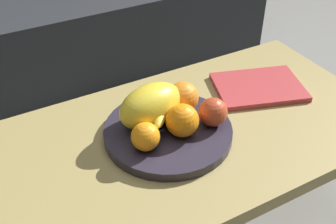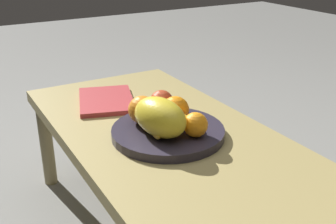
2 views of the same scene
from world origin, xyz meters
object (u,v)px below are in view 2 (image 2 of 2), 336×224
banana_bunch (158,122)px  orange_right (195,125)px  fruit_bowl (168,132)px  orange_left (174,110)px  melon_large_front (160,117)px  orange_front (142,110)px  coffee_table (168,146)px  magazine (106,100)px  apple_front (162,102)px

banana_bunch → orange_right: bearing=-139.7°
fruit_bowl → orange_left: 0.07m
melon_large_front → banana_bunch: melon_large_front is taller
fruit_bowl → orange_front: orange_front is taller
coffee_table → orange_left: orange_left is taller
coffee_table → magazine: magazine is taller
melon_large_front → magazine: (0.36, 0.01, -0.07)m
melon_large_front → orange_front: 0.10m
apple_front → banana_bunch: size_ratio=0.45×
melon_large_front → apple_front: (0.13, -0.08, -0.02)m
fruit_bowl → orange_right: orange_right is taller
coffee_table → fruit_bowl: 0.06m
fruit_bowl → orange_front: 0.10m
coffee_table → fruit_bowl: size_ratio=3.52×
melon_large_front → orange_front: (0.10, 0.01, -0.01)m
orange_left → orange_right: bearing=-177.9°
melon_large_front → coffee_table: bearing=-48.4°
melon_large_front → fruit_bowl: bearing=-57.0°
melon_large_front → magazine: bearing=2.3°
magazine → orange_left: bearing=-145.6°
orange_front → orange_right: size_ratio=1.21×
orange_left → orange_right: 0.11m
coffee_table → orange_front: (0.05, 0.06, 0.11)m
fruit_bowl → orange_right: size_ratio=4.74×
orange_front → magazine: orange_front is taller
fruit_bowl → banana_bunch: (0.00, 0.03, 0.04)m
banana_bunch → magazine: size_ratio=0.66×
melon_large_front → orange_front: size_ratio=2.14×
orange_right → coffee_table: bearing=15.6°
coffee_table → apple_front: (0.09, -0.03, 0.10)m
orange_front → magazine: bearing=1.8°
melon_large_front → orange_left: bearing=-56.3°
orange_front → banana_bunch: size_ratio=0.50×
orange_right → fruit_bowl: bearing=25.7°
coffee_table → orange_left: size_ratio=13.87×
coffee_table → orange_left: bearing=-78.7°
orange_left → magazine: bearing=16.2°
fruit_bowl → orange_right: 0.10m
banana_bunch → magazine: bearing=4.1°
coffee_table → magazine: 0.32m
melon_large_front → banana_bunch: bearing=-19.3°
coffee_table → apple_front: apple_front is taller
melon_large_front → orange_right: size_ratio=2.59×
coffee_table → magazine: (0.31, 0.07, 0.05)m
fruit_bowl → coffee_table: bearing=-29.4°
melon_large_front → orange_right: (-0.05, -0.08, -0.02)m
orange_front → magazine: 0.27m
orange_front → apple_front: size_ratio=1.13×
orange_left → magazine: 0.33m
orange_left → banana_bunch: bearing=109.3°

